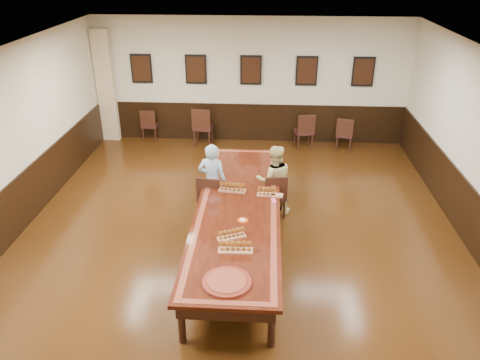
# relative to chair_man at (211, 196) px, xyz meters

# --- Properties ---
(floor) EXTENTS (8.00, 10.00, 0.02)m
(floor) POSITION_rel_chair_man_xyz_m (0.57, -0.86, -0.47)
(floor) COLOR black
(floor) RESTS_ON ground
(ceiling) EXTENTS (8.00, 10.00, 0.02)m
(ceiling) POSITION_rel_chair_man_xyz_m (0.57, -0.86, 2.75)
(ceiling) COLOR white
(ceiling) RESTS_ON floor
(wall_back) EXTENTS (8.00, 0.02, 3.20)m
(wall_back) POSITION_rel_chair_man_xyz_m (0.57, 4.15, 1.14)
(wall_back) COLOR beige
(wall_back) RESTS_ON floor
(chair_man) EXTENTS (0.50, 0.54, 0.93)m
(chair_man) POSITION_rel_chair_man_xyz_m (0.00, 0.00, 0.00)
(chair_man) COLOR black
(chair_man) RESTS_ON floor
(chair_woman) EXTENTS (0.48, 0.51, 0.90)m
(chair_woman) POSITION_rel_chair_man_xyz_m (1.19, 0.18, -0.01)
(chair_woman) COLOR black
(chair_woman) RESTS_ON floor
(spare_chair_a) EXTENTS (0.42, 0.46, 0.86)m
(spare_chair_a) POSITION_rel_chair_man_xyz_m (-2.11, 3.99, -0.03)
(spare_chair_a) COLOR black
(spare_chair_a) RESTS_ON floor
(spare_chair_b) EXTENTS (0.51, 0.55, 1.01)m
(spare_chair_b) POSITION_rel_chair_man_xyz_m (-0.65, 3.73, 0.04)
(spare_chair_b) COLOR black
(spare_chair_b) RESTS_ON floor
(spare_chair_c) EXTENTS (0.52, 0.56, 0.94)m
(spare_chair_c) POSITION_rel_chair_man_xyz_m (1.96, 3.67, 0.01)
(spare_chair_c) COLOR black
(spare_chair_c) RESTS_ON floor
(spare_chair_d) EXTENTS (0.51, 0.54, 0.87)m
(spare_chair_d) POSITION_rel_chair_man_xyz_m (2.99, 3.60, -0.03)
(spare_chair_d) COLOR black
(spare_chair_d) RESTS_ON floor
(person_man) EXTENTS (0.59, 0.44, 1.48)m
(person_man) POSITION_rel_chair_man_xyz_m (0.02, 0.10, 0.28)
(person_man) COLOR #4C8DBF
(person_man) RESTS_ON floor
(person_woman) EXTENTS (0.76, 0.63, 1.40)m
(person_woman) POSITION_rel_chair_man_xyz_m (1.17, 0.27, 0.24)
(person_woman) COLOR #DACE88
(person_woman) RESTS_ON floor
(pink_phone) EXTENTS (0.10, 0.16, 0.01)m
(pink_phone) POSITION_rel_chair_man_xyz_m (1.17, -0.64, 0.29)
(pink_phone) COLOR #F05093
(pink_phone) RESTS_ON conference_table
(curtain) EXTENTS (0.45, 0.18, 2.90)m
(curtain) POSITION_rel_chair_man_xyz_m (-3.18, 3.96, 0.99)
(curtain) COLOR tan
(curtain) RESTS_ON floor
(wainscoting) EXTENTS (8.00, 10.00, 1.00)m
(wainscoting) POSITION_rel_chair_man_xyz_m (0.57, -0.86, 0.04)
(wainscoting) COLOR black
(wainscoting) RESTS_ON floor
(conference_table) EXTENTS (1.40, 5.00, 0.76)m
(conference_table) POSITION_rel_chair_man_xyz_m (0.57, -0.86, 0.15)
(conference_table) COLOR black
(conference_table) RESTS_ON floor
(posters) EXTENTS (6.14, 0.04, 0.74)m
(posters) POSITION_rel_chair_man_xyz_m (0.57, 4.08, 1.44)
(posters) COLOR black
(posters) RESTS_ON wall_back
(flight_a) EXTENTS (0.50, 0.20, 0.18)m
(flight_a) POSITION_rel_chair_man_xyz_m (0.42, -0.32, 0.37)
(flight_a) COLOR #AB6B47
(flight_a) RESTS_ON conference_table
(flight_b) EXTENTS (0.46, 0.17, 0.17)m
(flight_b) POSITION_rel_chair_man_xyz_m (1.08, -0.45, 0.37)
(flight_b) COLOR #AB6B47
(flight_b) RESTS_ON conference_table
(flight_c) EXTENTS (0.45, 0.30, 0.16)m
(flight_c) POSITION_rel_chair_man_xyz_m (0.53, -1.83, 0.36)
(flight_c) COLOR #AB6B47
(flight_c) RESTS_ON conference_table
(flight_d) EXTENTS (0.51, 0.17, 0.19)m
(flight_d) POSITION_rel_chair_man_xyz_m (0.61, -2.18, 0.37)
(flight_d) COLOR #AB6B47
(flight_d) RESTS_ON conference_table
(red_plate_grp) EXTENTS (0.18, 0.18, 0.02)m
(red_plate_grp) POSITION_rel_chair_man_xyz_m (0.67, -1.32, 0.30)
(red_plate_grp) COLOR red
(red_plate_grp) RESTS_ON conference_table
(carved_platter) EXTENTS (0.69, 0.69, 0.05)m
(carved_platter) POSITION_rel_chair_man_xyz_m (0.55, -2.89, 0.31)
(carved_platter) COLOR #5A1912
(carved_platter) RESTS_ON conference_table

